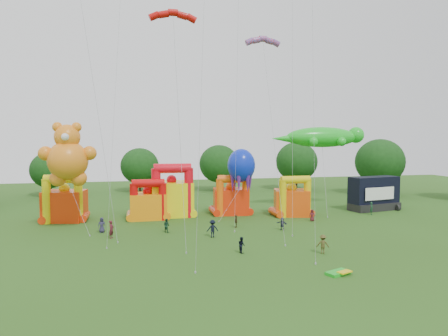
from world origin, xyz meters
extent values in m
plane|color=#284E16|center=(0.00, 0.00, 0.00)|extent=(160.00, 160.00, 0.00)
cylinder|color=#352314|center=(37.22, 42.95, 1.86)|extent=(0.44, 0.44, 3.72)
ellipsoid|color=#143B12|center=(37.22, 42.95, 6.41)|extent=(9.30, 9.30, 8.89)
cylinder|color=#352314|center=(24.44, 53.52, 1.75)|extent=(0.44, 0.44, 3.51)
ellipsoid|color=#143B12|center=(24.44, 53.52, 6.04)|extent=(8.77, 8.78, 8.39)
cylinder|color=#352314|center=(7.95, 55.27, 1.65)|extent=(0.44, 0.44, 3.30)
ellipsoid|color=#143B12|center=(7.95, 55.27, 5.68)|extent=(8.25, 8.25, 7.88)
cylinder|color=#352314|center=(-8.23, 57.25, 1.55)|extent=(0.44, 0.44, 3.09)
ellipsoid|color=#143B12|center=(-8.23, 57.25, 5.32)|extent=(7.73, 7.72, 7.38)
cylinder|color=#352314|center=(-24.86, 54.43, 1.44)|extent=(0.44, 0.44, 2.88)
ellipsoid|color=#143B12|center=(-24.86, 54.43, 4.96)|extent=(7.20, 7.20, 6.88)
cube|color=red|center=(-18.07, 29.17, 1.99)|extent=(5.55, 4.77, 3.98)
cylinder|color=yellow|center=(-19.98, 27.75, 2.84)|extent=(1.08, 1.08, 5.68)
cylinder|color=yellow|center=(-16.16, 27.75, 2.84)|extent=(1.08, 1.08, 5.68)
cylinder|color=yellow|center=(-18.07, 27.75, 5.68)|extent=(4.36, 1.13, 1.13)
sphere|color=yellow|center=(-18.07, 29.17, 4.28)|extent=(1.40, 1.40, 1.40)
cube|color=orange|center=(-7.34, 28.37, 1.73)|extent=(4.80, 3.87, 3.46)
cylinder|color=red|center=(-9.19, 26.99, 2.47)|extent=(1.05, 1.05, 4.94)
cylinder|color=red|center=(-5.48, 26.99, 2.47)|extent=(1.05, 1.05, 4.94)
cylinder|color=red|center=(-7.34, 26.99, 4.94)|extent=(4.23, 1.10, 1.10)
sphere|color=red|center=(-7.34, 28.37, 3.76)|extent=(1.40, 1.40, 1.40)
cube|color=yellow|center=(-4.05, 29.79, 2.38)|extent=(5.74, 4.63, 4.75)
cylinder|color=red|center=(-6.26, 28.15, 3.39)|extent=(1.24, 1.24, 6.79)
cylinder|color=red|center=(-1.84, 28.15, 3.39)|extent=(1.24, 1.24, 6.79)
cylinder|color=red|center=(-4.05, 28.15, 6.79)|extent=(5.03, 1.31, 1.31)
sphere|color=red|center=(-4.05, 29.79, 5.05)|extent=(1.40, 1.40, 1.40)
cube|color=red|center=(4.37, 29.46, 1.82)|extent=(5.25, 4.41, 3.64)
cylinder|color=#FD5F0D|center=(2.49, 28.07, 2.60)|extent=(1.06, 1.06, 5.20)
cylinder|color=#FD5F0D|center=(6.25, 28.07, 2.60)|extent=(1.06, 1.06, 5.20)
cylinder|color=#FD5F0D|center=(4.37, 28.07, 5.20)|extent=(4.28, 1.11, 1.11)
sphere|color=#FD5F0D|center=(4.37, 29.46, 3.94)|extent=(1.40, 1.40, 1.40)
cube|color=#E9480C|center=(12.47, 26.50, 1.81)|extent=(5.38, 4.71, 3.63)
cylinder|color=yellow|center=(10.66, 25.15, 2.59)|extent=(1.02, 1.02, 5.18)
cylinder|color=yellow|center=(14.27, 25.15, 2.59)|extent=(1.02, 1.02, 5.18)
cylinder|color=yellow|center=(12.47, 25.15, 5.18)|extent=(4.12, 1.07, 1.07)
sphere|color=yellow|center=(12.47, 26.50, 3.93)|extent=(1.40, 1.40, 1.40)
cube|color=black|center=(26.38, 27.82, 0.55)|extent=(8.36, 4.46, 1.10)
cube|color=black|center=(26.38, 28.02, 3.08)|extent=(8.29, 4.08, 3.97)
cube|color=white|center=(26.38, 26.48, 2.69)|extent=(5.39, 1.14, 1.86)
cylinder|color=black|center=(23.21, 26.63, 0.40)|extent=(0.30, 0.90, 0.90)
cylinder|color=black|center=(29.56, 26.63, 0.40)|extent=(0.30, 0.90, 0.90)
sphere|color=orange|center=(-16.50, 22.76, 8.26)|extent=(4.55, 4.55, 4.55)
sphere|color=orange|center=(-16.50, 22.76, 10.95)|extent=(2.90, 2.90, 2.90)
sphere|color=orange|center=(-17.53, 22.76, 12.09)|extent=(1.14, 1.14, 1.14)
sphere|color=orange|center=(-15.46, 22.76, 12.09)|extent=(1.14, 1.14, 1.14)
sphere|color=orange|center=(-18.88, 22.76, 9.09)|extent=(1.66, 1.66, 1.66)
sphere|color=orange|center=(-14.12, 22.76, 9.09)|extent=(1.66, 1.66, 1.66)
sphere|color=orange|center=(-17.64, 22.76, 6.19)|extent=(1.86, 1.86, 1.86)
sphere|color=orange|center=(-15.36, 22.76, 6.19)|extent=(1.86, 1.86, 1.86)
sphere|color=white|center=(-16.50, 21.36, 10.95)|extent=(0.83, 0.83, 0.83)
ellipsoid|color=green|center=(19.34, 31.29, 11.05)|extent=(11.75, 3.67, 3.12)
sphere|color=green|center=(25.08, 31.29, 11.40)|extent=(2.52, 2.52, 2.52)
cone|color=green|center=(13.38, 31.29, 10.83)|extent=(4.59, 1.84, 1.84)
sphere|color=green|center=(21.64, 33.13, 10.37)|extent=(1.38, 1.38, 1.38)
sphere|color=green|center=(21.64, 29.45, 10.37)|extent=(1.38, 1.38, 1.38)
sphere|color=green|center=(17.05, 33.13, 10.37)|extent=(1.38, 1.38, 1.38)
sphere|color=green|center=(17.05, 29.45, 10.37)|extent=(1.38, 1.38, 1.38)
ellipsoid|color=#0C25C0|center=(5.35, 27.21, 7.12)|extent=(3.81, 3.81, 4.57)
cone|color=#591E8C|center=(6.58, 27.21, 5.03)|extent=(0.86, 0.86, 3.05)
cone|color=#591E8C|center=(5.96, 28.28, 5.03)|extent=(0.86, 0.86, 3.05)
cone|color=#591E8C|center=(4.73, 28.28, 5.03)|extent=(0.86, 0.86, 3.05)
cone|color=#591E8C|center=(4.11, 27.21, 5.03)|extent=(0.86, 0.86, 3.05)
cone|color=#591E8C|center=(4.73, 26.13, 5.03)|extent=(0.86, 0.86, 3.05)
cone|color=#591E8C|center=(5.96, 26.13, 5.03)|extent=(0.86, 0.86, 3.05)
cube|color=green|center=(6.73, 2.34, 0.12)|extent=(2.23, 1.67, 0.24)
cube|color=yellow|center=(7.13, 2.04, 0.26)|extent=(1.34, 1.00, 0.10)
imported|color=#2A2843|center=(-12.77, 21.17, 0.88)|extent=(0.89, 0.61, 1.76)
imported|color=#521721|center=(-11.53, 18.18, 0.97)|extent=(0.72, 0.84, 1.94)
imported|color=#173A25|center=(-5.51, 19.68, 0.81)|extent=(0.99, 0.98, 1.62)
imported|color=black|center=(-0.77, 16.26, 0.96)|extent=(1.26, 0.75, 1.92)
imported|color=#43381B|center=(2.95, 20.53, 0.77)|extent=(0.63, 0.97, 1.53)
imported|color=#272D41|center=(7.90, 17.94, 0.76)|extent=(1.24, 1.38, 1.52)
imported|color=#55181F|center=(13.60, 22.09, 0.77)|extent=(0.89, 0.80, 1.53)
imported|color=#194027|center=(23.83, 24.54, 0.90)|extent=(0.68, 0.78, 1.79)
imported|color=black|center=(0.80, 9.77, 0.76)|extent=(0.69, 0.83, 1.52)
imported|color=#48421C|center=(8.14, 7.90, 0.90)|extent=(1.33, 1.05, 1.80)
camera|label=1|loc=(-8.65, -25.91, 10.59)|focal=32.00mm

